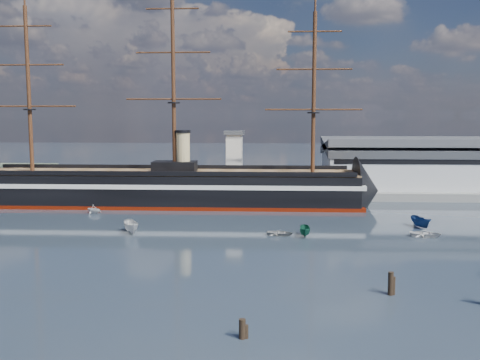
{
  "coord_description": "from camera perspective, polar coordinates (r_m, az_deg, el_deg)",
  "views": [
    {
      "loc": [
        11.89,
        -62.92,
        20.9
      ],
      "look_at": [
        6.54,
        35.0,
        9.0
      ],
      "focal_mm": 40.0,
      "sensor_mm": 36.0,
      "label": 1
    }
  ],
  "objects": [
    {
      "name": "ground",
      "position": [
        105.69,
        -3.41,
        -4.5
      ],
      "size": [
        600.0,
        600.0,
        0.0
      ],
      "primitive_type": "plane",
      "color": "#252F3B",
      "rests_on": "ground"
    },
    {
      "name": "quay",
      "position": [
        140.5,
        2.32,
        -1.64
      ],
      "size": [
        180.0,
        18.0,
        2.0
      ],
      "primitive_type": "cube",
      "color": "slate",
      "rests_on": "ground"
    },
    {
      "name": "warehouse",
      "position": [
        150.73,
        20.93,
        1.55
      ],
      "size": [
        63.0,
        21.0,
        11.6
      ],
      "color": "#B7BABC",
      "rests_on": "ground"
    },
    {
      "name": "quay_tower",
      "position": [
        136.67,
        -0.61,
        2.24
      ],
      "size": [
        5.0,
        5.0,
        15.0
      ],
      "color": "silver",
      "rests_on": "ground"
    },
    {
      "name": "warship",
      "position": [
        126.71,
        -8.61,
        -0.81
      ],
      "size": [
        112.9,
        16.52,
        53.94
      ],
      "rotation": [
        0.0,
        0.0,
        0.0
      ],
      "color": "black",
      "rests_on": "ground"
    },
    {
      "name": "motorboat_a",
      "position": [
        97.55,
        -11.5,
        -5.59
      ],
      "size": [
        7.47,
        5.19,
        2.81
      ],
      "primitive_type": "imported",
      "rotation": [
        0.0,
        0.0,
        0.41
      ],
      "color": "silver",
      "rests_on": "ground"
    },
    {
      "name": "motorboat_b",
      "position": [
        94.08,
        4.27,
        -5.94
      ],
      "size": [
        1.52,
        3.01,
        1.35
      ],
      "primitive_type": "imported",
      "rotation": [
        0.0,
        0.0,
        1.44
      ],
      "color": "#949494",
      "rests_on": "ground"
    },
    {
      "name": "motorboat_c",
      "position": [
        93.72,
        6.95,
        -6.02
      ],
      "size": [
        5.75,
        2.35,
        2.26
      ],
      "primitive_type": "imported",
      "rotation": [
        0.0,
        0.0,
        -0.05
      ],
      "color": "#114D37",
      "rests_on": "ground"
    },
    {
      "name": "motorboat_d",
      "position": [
        118.8,
        -15.32,
        -3.46
      ],
      "size": [
        5.06,
        6.47,
        2.18
      ],
      "primitive_type": "imported",
      "rotation": [
        0.0,
        0.0,
        1.09
      ],
      "color": "silver",
      "rests_on": "ground"
    },
    {
      "name": "motorboat_e",
      "position": [
        98.24,
        19.19,
        -5.76
      ],
      "size": [
        1.91,
        3.48,
        1.54
      ],
      "primitive_type": "imported",
      "rotation": [
        0.0,
        0.0,
        1.38
      ],
      "color": "silver",
      "rests_on": "ground"
    },
    {
      "name": "motorboat_f",
      "position": [
        105.75,
        18.72,
        -4.85
      ],
      "size": [
        6.94,
        4.2,
        2.61
      ],
      "primitive_type": "imported",
      "rotation": [
        0.0,
        0.0,
        0.3
      ],
      "color": "navy",
      "rests_on": "ground"
    },
    {
      "name": "piling_near_mid",
      "position": [
        52.45,
        0.25,
        -16.56
      ],
      "size": [
        0.64,
        0.64,
        2.61
      ],
      "primitive_type": "cylinder",
      "color": "black",
      "rests_on": "ground"
    },
    {
      "name": "piling_near_right",
      "position": [
        66.32,
        15.74,
        -11.72
      ],
      "size": [
        0.64,
        0.64,
        3.46
      ],
      "primitive_type": "cylinder",
      "color": "black",
      "rests_on": "ground"
    }
  ]
}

